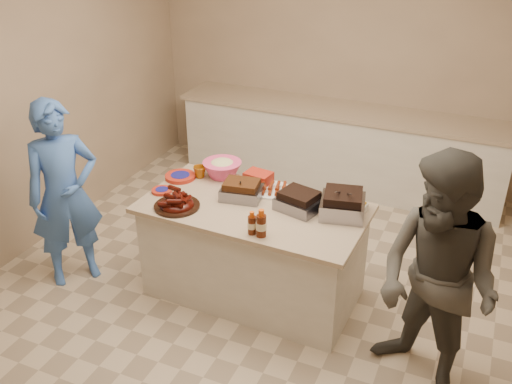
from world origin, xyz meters
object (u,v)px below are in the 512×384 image
at_px(island, 254,292).
at_px(mustard_bottle, 248,193).
at_px(guest_blue, 79,275).
at_px(coleslaw_bowl, 222,176).
at_px(rib_platter, 177,207).
at_px(guest_gray, 419,384).
at_px(bbq_bottle_a, 261,236).
at_px(bbq_bottle_b, 252,234).
at_px(plastic_cup, 200,177).
at_px(roasting_pan, 342,215).

bearing_deg(island, mustard_bottle, 126.85).
bearing_deg(guest_blue, coleslaw_bowl, -15.47).
height_order(rib_platter, guest_gray, rib_platter).
bearing_deg(bbq_bottle_a, bbq_bottle_b, 177.98).
relative_size(bbq_bottle_b, plastic_cup, 1.60).
xyz_separation_m(island, bbq_bottle_b, (0.15, -0.36, 0.81)).
bearing_deg(bbq_bottle_a, coleslaw_bowl, 132.28).
xyz_separation_m(rib_platter, guest_blue, (-0.96, -0.15, -0.81)).
xyz_separation_m(mustard_bottle, plastic_cup, (-0.49, 0.10, 0.00)).
bearing_deg(guest_gray, guest_blue, -148.82).
relative_size(coleslaw_bowl, bbq_bottle_b, 1.87).
xyz_separation_m(bbq_bottle_a, bbq_bottle_b, (-0.07, 0.00, 0.00)).
xyz_separation_m(rib_platter, roasting_pan, (1.19, 0.39, 0.00)).
height_order(mustard_bottle, plastic_cup, mustard_bottle).
height_order(roasting_pan, guest_blue, roasting_pan).
height_order(bbq_bottle_b, guest_blue, bbq_bottle_b).
xyz_separation_m(roasting_pan, bbq_bottle_a, (-0.43, -0.51, 0.00)).
relative_size(guest_blue, guest_gray, 0.94).
distance_m(island, guest_blue, 1.54).
distance_m(island, bbq_bottle_a, 0.92).
xyz_separation_m(island, coleslaw_bowl, (-0.45, 0.37, 0.81)).
distance_m(bbq_bottle_a, mustard_bottle, 0.65).
distance_m(coleslaw_bowl, guest_blue, 1.52).
bearing_deg(guest_gray, plastic_cup, -167.45).
distance_m(bbq_bottle_a, guest_gray, 1.46).
height_order(guest_blue, guest_gray, guest_gray).
xyz_separation_m(bbq_bottle_a, mustard_bottle, (-0.35, 0.55, 0.00)).
bearing_deg(coleslaw_bowl, guest_blue, -143.54).
height_order(coleslaw_bowl, bbq_bottle_b, coleslaw_bowl).
bearing_deg(bbq_bottle_b, roasting_pan, 45.35).
xyz_separation_m(island, roasting_pan, (0.66, 0.15, 0.81)).
relative_size(roasting_pan, guest_gray, 0.19).
height_order(coleslaw_bowl, guest_blue, coleslaw_bowl).
relative_size(island, plastic_cup, 15.71).
xyz_separation_m(rib_platter, bbq_bottle_b, (0.68, -0.12, 0.00)).
bearing_deg(guest_blue, bbq_bottle_b, -50.93).
height_order(coleslaw_bowl, bbq_bottle_a, coleslaw_bowl).
distance_m(plastic_cup, guest_blue, 1.37).
height_order(island, mustard_bottle, mustard_bottle).
height_order(rib_platter, roasting_pan, rib_platter).
bearing_deg(bbq_bottle_b, plastic_cup, 139.89).
height_order(island, bbq_bottle_b, bbq_bottle_b).
bearing_deg(rib_platter, coleslaw_bowl, 82.63).
bearing_deg(plastic_cup, rib_platter, -80.93).
height_order(bbq_bottle_a, guest_gray, bbq_bottle_a).
bearing_deg(mustard_bottle, bbq_bottle_b, -63.13).
bearing_deg(bbq_bottle_a, guest_gray, -4.91).
height_order(rib_platter, plastic_cup, rib_platter).
bearing_deg(roasting_pan, mustard_bottle, 165.46).
distance_m(island, plastic_cup, 1.06).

